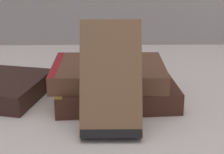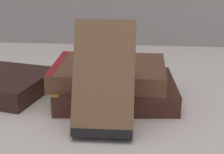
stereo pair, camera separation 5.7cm
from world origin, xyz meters
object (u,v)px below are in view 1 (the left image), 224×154
object	(u,v)px
book_flat_bottom	(112,90)
book_leaning_front	(111,82)
book_flat_top	(105,72)
pocket_watch	(118,62)
reading_glasses	(84,69)

from	to	relation	value
book_flat_bottom	book_leaning_front	xyz separation A→B (m)	(-0.00, -0.11, 0.06)
book_flat_top	pocket_watch	bearing A→B (deg)	3.59
book_leaning_front	reading_glasses	xyz separation A→B (m)	(-0.06, 0.28, -0.07)
pocket_watch	book_flat_bottom	bearing A→B (deg)	-157.63
book_leaning_front	book_flat_top	bearing A→B (deg)	94.14
book_leaning_front	pocket_watch	world-z (taller)	book_leaning_front
book_flat_top	pocket_watch	world-z (taller)	pocket_watch
book_flat_top	book_leaning_front	distance (m)	0.12
book_flat_top	book_leaning_front	world-z (taller)	book_leaning_front
book_leaning_front	reading_glasses	world-z (taller)	book_leaning_front
pocket_watch	reading_glasses	xyz separation A→B (m)	(-0.07, 0.17, -0.07)
book_leaning_front	pocket_watch	size ratio (longest dim) A/B	2.88
book_flat_top	book_leaning_front	bearing A→B (deg)	-85.65
book_flat_bottom	book_leaning_front	world-z (taller)	book_leaning_front
reading_glasses	book_leaning_front	bearing A→B (deg)	-76.37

